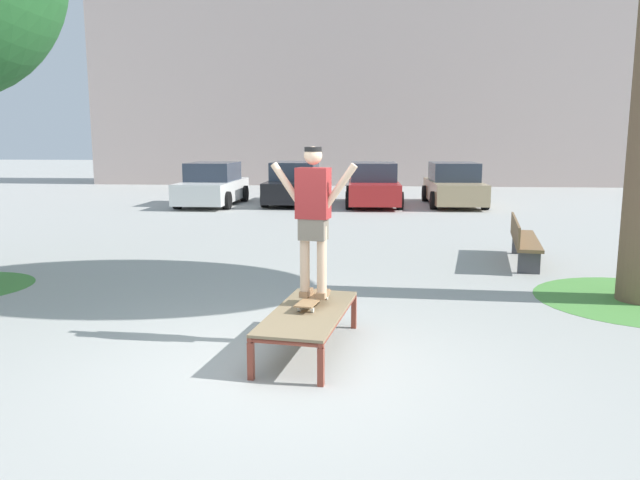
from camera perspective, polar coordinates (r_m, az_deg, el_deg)
ground_plane at (r=6.39m, az=-3.92°, el=-11.90°), size 120.00×120.00×0.00m
building_facade at (r=32.67m, az=5.05°, el=17.44°), size 28.67×4.00×13.73m
skate_box at (r=6.73m, az=-1.09°, el=-7.04°), size 1.02×1.99×0.46m
skateboard at (r=6.91m, az=-0.63°, el=-5.53°), size 0.36×0.82×0.09m
skater at (r=6.72m, az=-0.64°, el=2.69°), size 0.99×0.34×1.69m
grass_patch_near_right at (r=10.04m, az=27.80°, el=-5.01°), size 2.95×2.95×0.01m
car_white at (r=21.96m, az=-10.05°, el=5.07°), size 1.97×4.23×1.50m
car_black at (r=22.09m, az=-2.41°, el=5.23°), size 1.96×4.22×1.50m
car_red at (r=21.60m, az=5.01°, el=5.11°), size 2.02×4.25×1.50m
car_tan at (r=22.03m, az=12.45°, el=5.00°), size 1.99×4.24×1.50m
park_bench at (r=12.10m, az=18.50°, el=0.05°), size 0.84×2.44×0.83m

